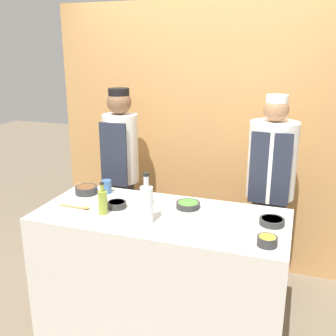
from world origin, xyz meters
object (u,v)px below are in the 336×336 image
(sauce_bowl_purple, at_px, (272,221))
(bottle_oil, at_px, (103,202))
(sauce_bowl_green, at_px, (188,205))
(wooden_spoon, at_px, (78,207))
(cutting_board, at_px, (218,219))
(chef_right, at_px, (270,192))
(cup_blue, at_px, (107,187))
(chef_left, at_px, (121,173))
(cup_steel, at_px, (147,198))
(sauce_bowl_brown, at_px, (86,190))
(sauce_bowl_yellow, at_px, (267,241))
(sauce_bowl_red, at_px, (117,204))
(bottle_clear, at_px, (147,204))

(sauce_bowl_purple, xyz_separation_m, bottle_oil, (-1.09, -0.19, 0.06))
(sauce_bowl_green, height_order, wooden_spoon, sauce_bowl_green)
(cutting_board, bearing_deg, chef_right, 69.92)
(sauce_bowl_purple, height_order, wooden_spoon, sauce_bowl_purple)
(cutting_board, height_order, cup_blue, cup_blue)
(wooden_spoon, distance_m, chef_left, 0.85)
(cup_steel, distance_m, cup_blue, 0.38)
(cup_blue, bearing_deg, cutting_board, -13.56)
(sauce_bowl_green, height_order, sauce_bowl_brown, sauce_bowl_brown)
(chef_right, bearing_deg, cup_blue, -156.62)
(cup_blue, distance_m, chef_right, 1.29)
(sauce_bowl_yellow, relative_size, cup_blue, 1.12)
(sauce_bowl_brown, bearing_deg, chef_left, 87.73)
(chef_right, bearing_deg, sauce_bowl_brown, -156.52)
(sauce_bowl_yellow, xyz_separation_m, chef_right, (-0.07, 0.98, -0.07))
(sauce_bowl_brown, bearing_deg, cutting_board, -8.43)
(cup_blue, distance_m, wooden_spoon, 0.35)
(bottle_oil, distance_m, cup_blue, 0.40)
(sauce_bowl_green, height_order, sauce_bowl_yellow, sauce_bowl_yellow)
(sauce_bowl_green, height_order, cup_steel, cup_steel)
(sauce_bowl_purple, height_order, cup_steel, cup_steel)
(wooden_spoon, xyz_separation_m, chef_right, (1.22, 0.85, -0.05))
(sauce_bowl_brown, distance_m, sauce_bowl_red, 0.39)
(sauce_bowl_yellow, xyz_separation_m, chef_left, (-1.36, 0.98, -0.04))
(sauce_bowl_purple, distance_m, cup_blue, 1.26)
(bottle_clear, bearing_deg, sauce_bowl_yellow, -4.75)
(sauce_bowl_red, distance_m, chef_right, 1.23)
(sauce_bowl_green, height_order, cup_blue, cup_blue)
(bottle_oil, bearing_deg, sauce_bowl_red, 72.19)
(cutting_board, xyz_separation_m, cup_steel, (-0.54, 0.13, 0.03))
(sauce_bowl_purple, distance_m, chef_right, 0.69)
(wooden_spoon, bearing_deg, cup_blue, 82.21)
(cup_blue, height_order, chef_right, chef_right)
(sauce_bowl_purple, distance_m, wooden_spoon, 1.30)
(sauce_bowl_purple, height_order, chef_left, chef_left)
(sauce_bowl_purple, bearing_deg, sauce_bowl_red, -176.40)
(wooden_spoon, bearing_deg, chef_right, 34.75)
(cutting_board, distance_m, bottle_oil, 0.77)
(bottle_clear, height_order, cup_steel, bottle_clear)
(bottle_clear, distance_m, cup_blue, 0.64)
(cup_steel, bearing_deg, sauce_bowl_red, -138.96)
(bottle_clear, bearing_deg, cup_blue, 140.49)
(bottle_clear, bearing_deg, sauce_bowl_green, 60.70)
(bottle_clear, distance_m, chef_right, 1.16)
(sauce_bowl_green, relative_size, chef_left, 0.10)
(cup_steel, distance_m, chef_left, 0.78)
(bottle_clear, height_order, cup_blue, bottle_clear)
(bottle_oil, relative_size, wooden_spoon, 0.97)
(sauce_bowl_brown, relative_size, cutting_board, 0.58)
(sauce_bowl_yellow, distance_m, wooden_spoon, 1.30)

